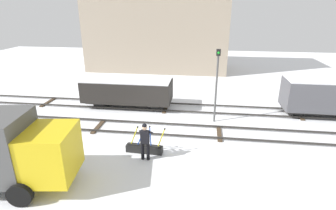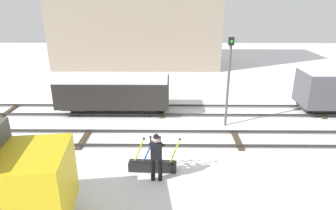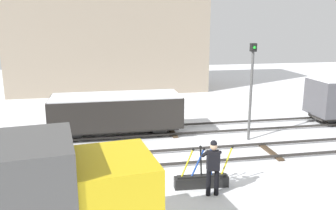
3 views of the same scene
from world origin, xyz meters
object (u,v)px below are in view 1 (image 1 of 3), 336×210
Objects in this scene: switch_lever_frame at (145,148)px; freight_car_mid_siding at (128,91)px; signal_post at (217,80)px; rail_worker at (145,139)px; freight_car_back_track at (325,96)px.

switch_lever_frame is 0.32× the size of freight_car_mid_siding.
signal_post is 6.41m from freight_car_mid_siding.
switch_lever_frame is at bearing -129.46° from signal_post.
freight_car_mid_siding is (-2.68, 6.61, 0.13)m from rail_worker.
rail_worker is 0.41× the size of signal_post.
freight_car_mid_siding reaches higher than switch_lever_frame.
signal_post reaches higher than freight_car_back_track.
freight_car_mid_siding is (-2.50, 6.02, 0.92)m from switch_lever_frame.
signal_post is at bearing -165.39° from freight_car_back_track.
rail_worker is 0.30× the size of freight_car_mid_siding.
freight_car_mid_siding is 1.23× the size of freight_car_back_track.
signal_post is 0.89× the size of freight_car_back_track.
rail_worker is at bearing -124.40° from signal_post.
freight_car_back_track is (12.88, 0.00, 0.22)m from freight_car_mid_siding.
freight_car_mid_siding is 12.88m from freight_car_back_track.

